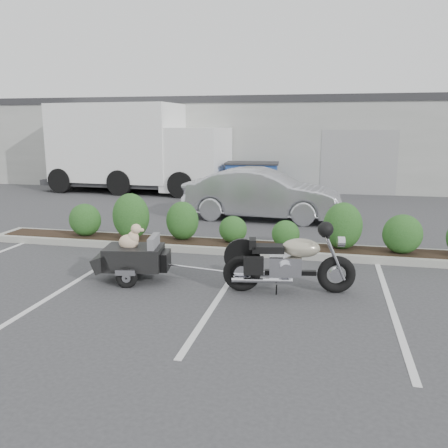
% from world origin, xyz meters
% --- Properties ---
extents(ground, '(90.00, 90.00, 0.00)m').
position_xyz_m(ground, '(0.00, 0.00, 0.00)').
color(ground, '#38383A').
rests_on(ground, ground).
extents(planter_kerb, '(12.00, 1.00, 0.15)m').
position_xyz_m(planter_kerb, '(1.00, 2.20, 0.07)').
color(planter_kerb, '#9E9E93').
rests_on(planter_kerb, ground).
extents(building, '(26.00, 10.00, 4.00)m').
position_xyz_m(building, '(0.00, 17.00, 2.00)').
color(building, '#9EA099').
rests_on(building, ground).
extents(motorcycle, '(2.22, 0.88, 1.28)m').
position_xyz_m(motorcycle, '(2.28, -0.30, 0.51)').
color(motorcycle, black).
rests_on(motorcycle, ground).
extents(pet_trailer, '(1.79, 1.02, 1.06)m').
position_xyz_m(pet_trailer, '(-0.51, -0.28, 0.45)').
color(pet_trailer, black).
rests_on(pet_trailer, ground).
extents(sedan, '(4.68, 1.87, 1.51)m').
position_xyz_m(sedan, '(0.94, 5.94, 0.76)').
color(sedan, '#AFB0B7').
rests_on(sedan, ground).
extents(dumpster, '(2.18, 1.58, 1.36)m').
position_xyz_m(dumpster, '(-0.10, 10.48, 0.69)').
color(dumpster, navy).
rests_on(dumpster, ground).
extents(delivery_truck, '(8.12, 3.21, 3.65)m').
position_xyz_m(delivery_truck, '(-5.08, 10.88, 1.75)').
color(delivery_truck, white).
rests_on(delivery_truck, ground).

